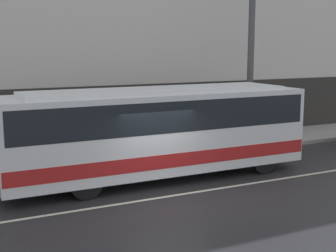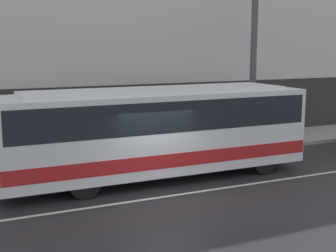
% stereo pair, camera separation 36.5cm
% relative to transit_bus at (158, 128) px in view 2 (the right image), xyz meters
% --- Properties ---
extents(ground_plane, '(60.00, 60.00, 0.00)m').
position_rel_transit_bus_xyz_m(ground_plane, '(-0.59, -1.97, -1.74)').
color(ground_plane, '#262628').
extents(sidewalk, '(60.00, 3.16, 0.16)m').
position_rel_transit_bus_xyz_m(sidewalk, '(-0.59, 3.61, -1.66)').
color(sidewalk, gray).
rests_on(sidewalk, ground_plane).
extents(building_facade, '(60.00, 0.35, 12.28)m').
position_rel_transit_bus_xyz_m(building_facade, '(-0.59, 5.34, 4.19)').
color(building_facade, silver).
rests_on(building_facade, ground_plane).
extents(lane_stripe, '(54.00, 0.14, 0.01)m').
position_rel_transit_bus_xyz_m(lane_stripe, '(-0.59, -1.97, -1.74)').
color(lane_stripe, beige).
rests_on(lane_stripe, ground_plane).
extents(transit_bus, '(10.51, 2.54, 3.09)m').
position_rel_transit_bus_xyz_m(transit_bus, '(0.00, 0.00, 0.00)').
color(transit_bus, white).
rests_on(transit_bus, ground_plane).
extents(utility_pole_near, '(0.27, 0.27, 8.81)m').
position_rel_transit_bus_xyz_m(utility_pole_near, '(5.57, 2.49, 2.82)').
color(utility_pole_near, '#4C4C4F').
rests_on(utility_pole_near, sidewalk).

